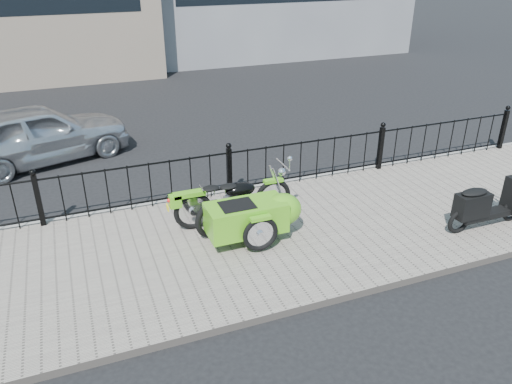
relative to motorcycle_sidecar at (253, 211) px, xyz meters
name	(u,v)px	position (x,y,z in m)	size (l,w,h in m)	color
ground	(253,229)	(0.15, 0.41, -0.59)	(120.00, 120.00, 0.00)	black
sidewalk	(263,240)	(0.15, -0.09, -0.53)	(30.00, 3.80, 0.12)	gray
curb	(228,193)	(0.15, 1.85, -0.53)	(30.00, 0.10, 0.12)	gray
iron_fence	(229,172)	(0.15, 1.71, -0.01)	(14.11, 0.11, 1.08)	black
motorcycle_sidecar	(253,211)	(0.00, 0.00, 0.00)	(2.28, 1.48, 0.98)	black
scooter	(484,206)	(3.82, -1.17, -0.04)	(1.65, 0.48, 1.11)	black
spare_tire	(213,219)	(-0.63, 0.23, -0.13)	(0.69, 0.69, 0.10)	black
sedan_car	(39,134)	(-3.35, 5.18, 0.10)	(1.63, 4.05, 1.38)	silver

